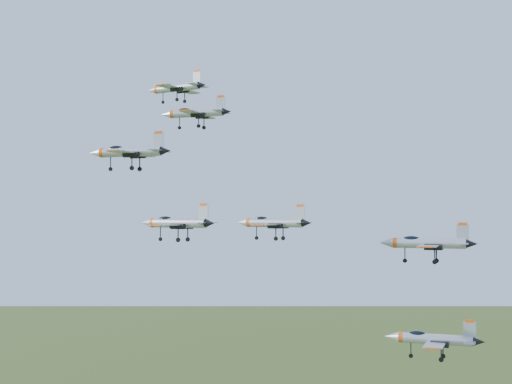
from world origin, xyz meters
The scene contains 7 objects.
jet_lead centered at (-12.38, 9.49, 151.68)m, with size 12.48×10.30×3.34m.
jet_left_high centered at (1.36, -2.48, 144.78)m, with size 11.25×9.53×3.04m.
jet_right_high centered at (2.73, -18.00, 137.80)m, with size 11.69×9.91×3.17m.
jet_left_low centered at (10.40, 4.85, 128.48)m, with size 12.69×10.48×3.39m.
jet_right_low centered at (7.31, -13.84, 128.63)m, with size 11.77×9.72×3.15m.
jet_trail centered at (35.57, 1.02, 126.12)m, with size 12.10×10.23×3.27m.
jet_extra centered at (33.49, 8.92, 112.80)m, with size 13.33×11.24×3.59m.
Camera 1 is at (66.97, -85.48, 129.78)m, focal length 50.00 mm.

